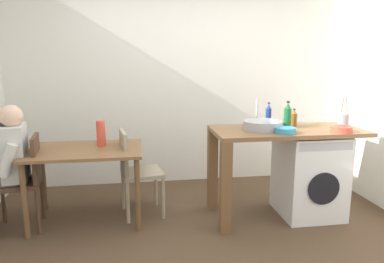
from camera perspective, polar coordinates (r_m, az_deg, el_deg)
The scene contains 18 objects.
ground_plane at distance 3.33m, azimuth 1.34°, elevation -17.32°, with size 5.46×5.46×0.00m, color #4C3826.
wall_back at distance 4.66m, azimuth -2.38°, elevation 8.32°, with size 4.60×0.10×2.70m, color silver.
dining_table at distance 3.68m, azimuth -16.65°, elevation -4.12°, with size 1.10×0.76×0.74m.
chair_person_seat at distance 3.75m, azimuth -25.05°, elevation -6.60°, with size 0.45×0.45×0.90m.
chair_opposite at distance 3.72m, azimuth -9.14°, elevation -5.80°, with size 0.46×0.46×0.90m.
seated_person at distance 3.74m, azimuth -27.71°, elevation -4.30°, with size 0.53×0.53×1.20m.
kitchen_counter at distance 3.64m, azimuth 11.85°, elevation -2.14°, with size 1.50×0.68×0.92m.
washing_machine at distance 3.92m, azimuth 18.21°, elevation -6.55°, with size 0.60×0.61×0.86m.
sink_basin at distance 3.58m, azimuth 11.21°, elevation 1.00°, with size 0.38×0.38×0.09m, color #9EA0A5.
tap at distance 3.74m, azimuth 10.33°, elevation 2.92°, with size 0.02×0.02×0.28m, color #B2B2B7.
bottle_tall_green at distance 3.86m, azimuth 12.12°, elevation 2.65°, with size 0.06×0.06×0.24m.
bottle_squat_brown at distance 3.74m, azimuth 15.02°, elevation 2.46°, with size 0.08×0.08×0.27m.
bottle_clear_small at distance 3.86m, azimuth 15.96°, elevation 2.06°, with size 0.07×0.07×0.18m.
mixing_bowl at distance 3.46m, azimuth 14.69°, elevation 0.23°, with size 0.20×0.20×0.05m.
utensil_crock at distance 4.01m, azimuth 23.05°, elevation 1.75°, with size 0.11×0.11×0.30m.
colander at distance 3.70m, azimuth 22.81°, elevation 0.42°, with size 0.20×0.20×0.06m.
vase at distance 3.71m, azimuth -14.35°, elevation -0.29°, with size 0.09×0.09×0.26m, color #D84C38.
scissors at distance 3.58m, azimuth 14.93°, elevation 0.14°, with size 0.15×0.06×0.01m.
Camera 1 is at (-0.52, -2.87, 1.60)m, focal length 33.35 mm.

